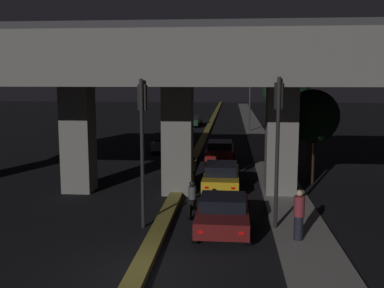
{
  "coord_description": "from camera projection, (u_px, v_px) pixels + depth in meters",
  "views": [
    {
      "loc": [
        2.58,
        -11.93,
        5.55
      ],
      "look_at": [
        0.24,
        14.68,
        1.71
      ],
      "focal_mm": 42.0,
      "sensor_mm": 36.0,
      "label": 1
    }
  ],
  "objects": [
    {
      "name": "ground_plane",
      "position": [
        138.0,
        276.0,
        12.78
      ],
      "size": [
        200.0,
        200.0,
        0.0
      ],
      "primitive_type": "plane",
      "color": "black"
    },
    {
      "name": "median_divider",
      "position": [
        207.0,
        132.0,
        47.27
      ],
      "size": [
        0.59,
        126.0,
        0.22
      ],
      "primitive_type": "cube",
      "color": "olive",
      "rests_on": "ground_plane"
    },
    {
      "name": "sidewalk_right",
      "position": [
        260.0,
        142.0,
        39.93
      ],
      "size": [
        2.06,
        126.0,
        0.13
      ],
      "primitive_type": "cube",
      "color": "gray",
      "rests_on": "ground_plane"
    },
    {
      "name": "elevated_overpass",
      "position": [
        174.0,
        67.0,
        21.3
      ],
      "size": [
        30.83,
        10.13,
        8.32
      ],
      "color": "slate",
      "rests_on": "ground_plane"
    },
    {
      "name": "traffic_light_left_of_median",
      "position": [
        142.0,
        128.0,
        16.59
      ],
      "size": [
        0.3,
        0.49,
        5.59
      ],
      "color": "black",
      "rests_on": "ground_plane"
    },
    {
      "name": "traffic_light_right_of_median",
      "position": [
        278.0,
        128.0,
        16.15
      ],
      "size": [
        0.3,
        0.49,
        5.66
      ],
      "color": "black",
      "rests_on": "ground_plane"
    },
    {
      "name": "street_lamp",
      "position": [
        246.0,
        86.0,
        47.38
      ],
      "size": [
        2.67,
        0.32,
        8.17
      ],
      "color": "#2D2D30",
      "rests_on": "ground_plane"
    },
    {
      "name": "car_dark_red_lead",
      "position": [
        223.0,
        212.0,
        16.53
      ],
      "size": [
        2.05,
        4.22,
        1.34
      ],
      "rotation": [
        0.0,
        0.0,
        1.56
      ],
      "color": "#591414",
      "rests_on": "ground_plane"
    },
    {
      "name": "car_taxi_yellow_second",
      "position": [
        222.0,
        176.0,
        22.82
      ],
      "size": [
        1.95,
        4.62,
        1.36
      ],
      "rotation": [
        0.0,
        0.0,
        1.56
      ],
      "color": "gold",
      "rests_on": "ground_plane"
    },
    {
      "name": "car_dark_red_third",
      "position": [
        220.0,
        150.0,
        30.92
      ],
      "size": [
        2.02,
        4.55,
        1.38
      ],
      "rotation": [
        0.0,
        0.0,
        1.57
      ],
      "color": "#591414",
      "rests_on": "ground_plane"
    },
    {
      "name": "car_grey_lead_oncoming",
      "position": [
        168.0,
        141.0,
        34.84
      ],
      "size": [
        2.15,
        4.04,
        1.6
      ],
      "rotation": [
        0.0,
        0.0,
        -1.62
      ],
      "color": "#515459",
      "rests_on": "ground_plane"
    },
    {
      "name": "car_taxi_yellow_second_oncoming",
      "position": [
        181.0,
        131.0,
        43.07
      ],
      "size": [
        2.19,
        4.12,
        1.39
      ],
      "rotation": [
        0.0,
        0.0,
        -1.62
      ],
      "color": "gold",
      "rests_on": "ground_plane"
    },
    {
      "name": "car_dark_green_third_oncoming",
      "position": [
        193.0,
        120.0,
        53.58
      ],
      "size": [
        1.91,
        4.77,
        1.44
      ],
      "rotation": [
        0.0,
        0.0,
        -1.6
      ],
      "color": "black",
      "rests_on": "ground_plane"
    },
    {
      "name": "motorcycle_black_filtering_near",
      "position": [
        192.0,
        201.0,
        18.49
      ],
      "size": [
        0.34,
        1.98,
        1.44
      ],
      "rotation": [
        0.0,
        0.0,
        1.51
      ],
      "color": "black",
      "rests_on": "ground_plane"
    },
    {
      "name": "motorcycle_blue_filtering_mid",
      "position": [
        193.0,
        172.0,
        24.25
      ],
      "size": [
        0.34,
        1.95,
        1.44
      ],
      "rotation": [
        0.0,
        0.0,
        1.65
      ],
      "color": "black",
      "rests_on": "ground_plane"
    },
    {
      "name": "motorcycle_red_filtering_far",
      "position": [
        208.0,
        148.0,
        32.64
      ],
      "size": [
        0.33,
        1.79,
        1.39
      ],
      "rotation": [
        0.0,
        0.0,
        1.6
      ],
      "color": "black",
      "rests_on": "ground_plane"
    },
    {
      "name": "pedestrian_on_sidewalk",
      "position": [
        299.0,
        215.0,
        15.2
      ],
      "size": [
        0.37,
        0.37,
        1.75
      ],
      "color": "black",
      "rests_on": "sidewalk_right"
    },
    {
      "name": "roadside_tree_kerbside_near",
      "position": [
        312.0,
        117.0,
        23.82
      ],
      "size": [
        2.87,
        2.87,
        5.06
      ],
      "color": "#2D2116",
      "rests_on": "ground_plane"
    },
    {
      "name": "roadside_tree_kerbside_mid",
      "position": [
        288.0,
        90.0,
        38.58
      ],
      "size": [
        3.76,
        3.76,
        6.54
      ],
      "color": "#2D2116",
      "rests_on": "ground_plane"
    },
    {
      "name": "roadside_tree_kerbside_far",
      "position": [
        281.0,
        93.0,
        48.1
      ],
      "size": [
        4.16,
        4.16,
        6.27
      ],
      "color": "#38281C",
      "rests_on": "ground_plane"
    }
  ]
}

